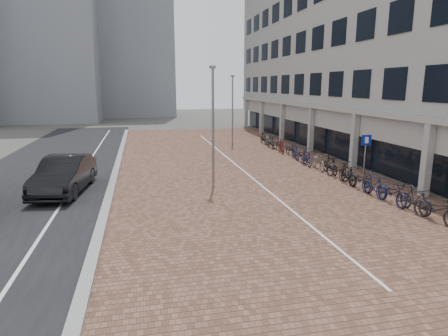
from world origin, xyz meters
TOP-DOWN VIEW (x-y plane):
  - ground at (0.00, 0.00)m, footprint 140.00×140.00m
  - plaza_brick at (2.00, 12.00)m, footprint 14.50×42.00m
  - street_asphalt at (-9.00, 12.00)m, footprint 8.00×50.00m
  - curb at (-5.10, 12.00)m, footprint 0.35×42.00m
  - lane_line at (-7.00, 12.00)m, footprint 0.12×44.00m
  - parking_line at (2.20, 12.00)m, footprint 0.10×30.00m
  - office_building at (12.97, 16.00)m, footprint 8.40×40.00m
  - bg_towers at (-14.34, 48.94)m, footprint 33.00×23.00m
  - car_dark at (-7.16, 8.18)m, footprint 2.42×5.34m
  - parking_sign at (7.50, 6.76)m, footprint 0.52×0.09m
  - lamp_near at (-0.19, 7.59)m, footprint 0.12×0.12m
  - lamp_far at (3.93, 20.76)m, footprint 0.12×0.12m
  - bike_row at (6.66, 10.65)m, footprint 1.26×21.46m

SIDE VIEW (x-z plane):
  - ground at x=0.00m, z-range 0.00..0.00m
  - street_asphalt at x=-9.00m, z-range -0.01..0.02m
  - plaza_brick at x=2.00m, z-range -0.01..0.03m
  - lane_line at x=-7.00m, z-range 0.02..0.02m
  - parking_line at x=2.20m, z-range 0.03..0.04m
  - curb at x=-5.10m, z-range 0.00..0.14m
  - bike_row at x=6.66m, z-range 0.00..1.05m
  - car_dark at x=-7.16m, z-range 0.00..1.70m
  - parking_sign at x=7.50m, z-range 0.43..2.93m
  - lamp_far at x=3.93m, z-range 0.00..5.66m
  - lamp_near at x=-0.19m, z-range 0.00..5.76m
  - office_building at x=12.97m, z-range 0.94..15.94m
  - bg_towers at x=-14.34m, z-range -2.04..29.96m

